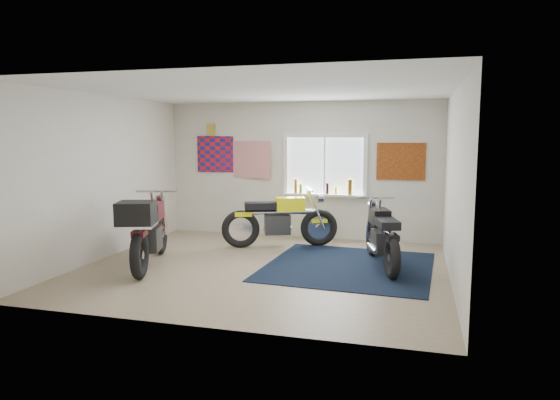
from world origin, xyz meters
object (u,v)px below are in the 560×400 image
(yellow_triumph, at_px, (280,221))
(maroon_tourer, at_px, (148,230))
(navy_rug, at_px, (348,266))
(black_chrome_bike, at_px, (382,238))

(yellow_triumph, bearing_deg, maroon_tourer, -149.45)
(navy_rug, distance_m, black_chrome_bike, 0.68)
(navy_rug, distance_m, maroon_tourer, 3.15)
(black_chrome_bike, bearing_deg, navy_rug, 90.93)
(yellow_triumph, relative_size, maroon_tourer, 0.92)
(yellow_triumph, xyz_separation_m, maroon_tourer, (-1.54, -2.00, 0.12))
(black_chrome_bike, bearing_deg, maroon_tourer, 90.84)
(maroon_tourer, bearing_deg, navy_rug, -90.88)
(maroon_tourer, bearing_deg, black_chrome_bike, -90.86)
(navy_rug, relative_size, black_chrome_bike, 1.31)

